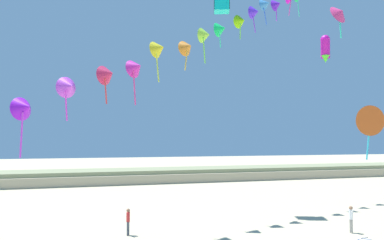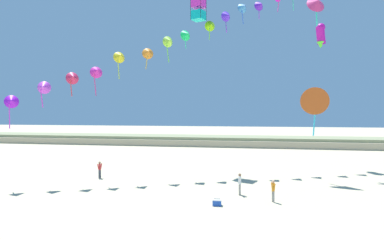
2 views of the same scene
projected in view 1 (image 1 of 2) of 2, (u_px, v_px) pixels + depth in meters
The scene contains 7 objects.
dune_ridge at pixel (147, 175), 56.04m from camera, with size 120.00×8.38×1.71m.
person_near_left at pixel (351, 217), 24.93m from camera, with size 0.22×0.58×1.65m.
person_near_right at pixel (128, 220), 24.28m from camera, with size 0.31×0.54×1.60m.
kite_banner_string at pixel (205, 34), 29.37m from camera, with size 27.86×18.90×21.17m.
large_kite_low_lead at pixel (340, 13), 38.06m from camera, with size 2.19×1.84×3.40m.
large_kite_high_solo at pixel (368, 121), 32.85m from camera, with size 2.58×1.37×4.39m.
large_kite_outer_drift at pixel (325, 48), 42.44m from camera, with size 1.61×1.75×2.92m.
Camera 1 is at (-11.44, -14.24, 5.69)m, focal length 38.00 mm.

